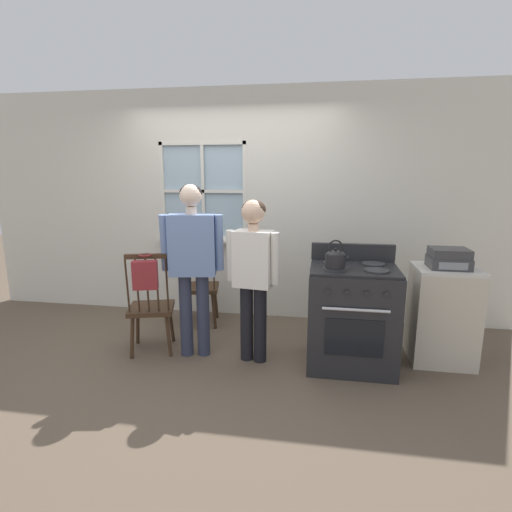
% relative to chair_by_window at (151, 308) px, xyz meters
% --- Properties ---
extents(ground_plane, '(16.00, 16.00, 0.00)m').
position_rel_chair_by_window_xyz_m(ground_plane, '(0.58, -0.20, -0.45)').
color(ground_plane, brown).
extents(wall_back, '(6.40, 0.16, 2.70)m').
position_rel_chair_by_window_xyz_m(wall_back, '(0.60, 1.20, 0.89)').
color(wall_back, silver).
rests_on(wall_back, ground_plane).
extents(chair_by_window, '(0.52, 0.50, 1.02)m').
position_rel_chair_by_window_xyz_m(chair_by_window, '(0.00, 0.00, 0.00)').
color(chair_by_window, '#3D2819').
rests_on(chair_by_window, ground_plane).
extents(chair_near_wall, '(0.49, 0.48, 1.02)m').
position_rel_chair_by_window_xyz_m(chair_near_wall, '(0.25, 0.77, 0.00)').
color(chair_near_wall, '#3D2819').
rests_on(chair_near_wall, ground_plane).
extents(person_elderly_left, '(0.59, 0.28, 1.64)m').
position_rel_chair_by_window_xyz_m(person_elderly_left, '(0.44, -0.01, 0.55)').
color(person_elderly_left, '#2D3347').
rests_on(person_elderly_left, ground_plane).
extents(person_teen_center, '(0.50, 0.26, 1.51)m').
position_rel_chair_by_window_xyz_m(person_teen_center, '(1.02, -0.03, 0.47)').
color(person_teen_center, black).
rests_on(person_teen_center, ground_plane).
extents(stove, '(0.77, 0.68, 1.08)m').
position_rel_chair_by_window_xyz_m(stove, '(1.92, 0.04, 0.03)').
color(stove, '#232326').
rests_on(stove, ground_plane).
extents(kettle, '(0.21, 0.17, 0.25)m').
position_rel_chair_by_window_xyz_m(kettle, '(1.74, -0.10, 0.58)').
color(kettle, black).
rests_on(kettle, stove).
extents(potted_plant, '(0.12, 0.12, 0.31)m').
position_rel_chair_by_window_xyz_m(potted_plant, '(0.25, 1.11, 0.60)').
color(potted_plant, '#42474C').
rests_on(potted_plant, wall_back).
extents(handbag, '(0.24, 0.23, 0.31)m').
position_rel_chair_by_window_xyz_m(handbag, '(0.07, -0.22, 0.40)').
color(handbag, maroon).
rests_on(handbag, chair_by_window).
extents(side_counter, '(0.55, 0.50, 0.90)m').
position_rel_chair_by_window_xyz_m(side_counter, '(2.75, 0.26, 0.00)').
color(side_counter, beige).
rests_on(side_counter, ground_plane).
extents(stereo, '(0.34, 0.29, 0.18)m').
position_rel_chair_by_window_xyz_m(stereo, '(2.75, 0.24, 0.54)').
color(stereo, '#38383A').
rests_on(stereo, side_counter).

